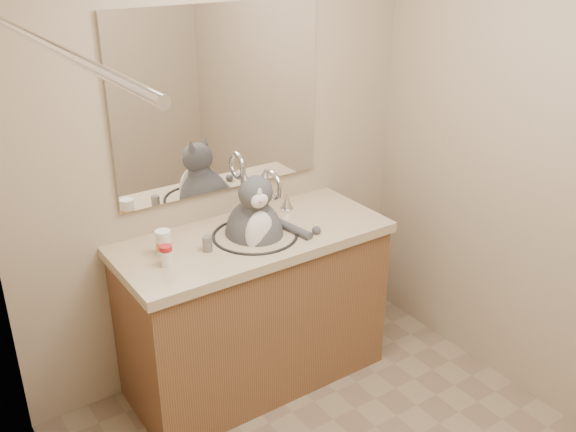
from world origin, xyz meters
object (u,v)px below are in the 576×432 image
at_px(pill_bottle_orange, 164,243).
at_px(pill_bottle_redcap, 166,256).
at_px(cat, 255,231).
at_px(grey_canister, 207,244).

bearing_deg(pill_bottle_orange, pill_bottle_redcap, -108.44).
bearing_deg(pill_bottle_orange, cat, -6.51).
distance_m(pill_bottle_orange, grey_canister, 0.20).
height_order(pill_bottle_orange, grey_canister, pill_bottle_orange).
xyz_separation_m(cat, pill_bottle_redcap, (-0.48, -0.05, 0.03)).
distance_m(pill_bottle_redcap, pill_bottle_orange, 0.10).
relative_size(cat, pill_bottle_orange, 4.57).
relative_size(pill_bottle_redcap, grey_canister, 1.33).
bearing_deg(pill_bottle_orange, grey_canister, -22.27).
xyz_separation_m(pill_bottle_redcap, pill_bottle_orange, (0.03, 0.10, 0.01)).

